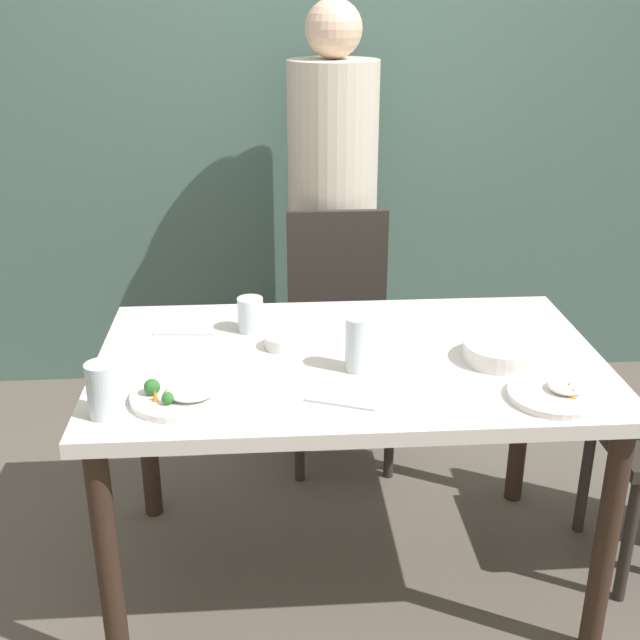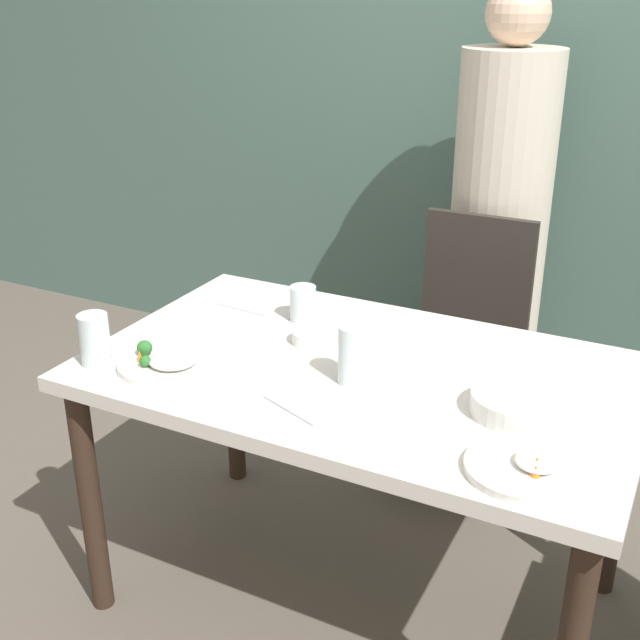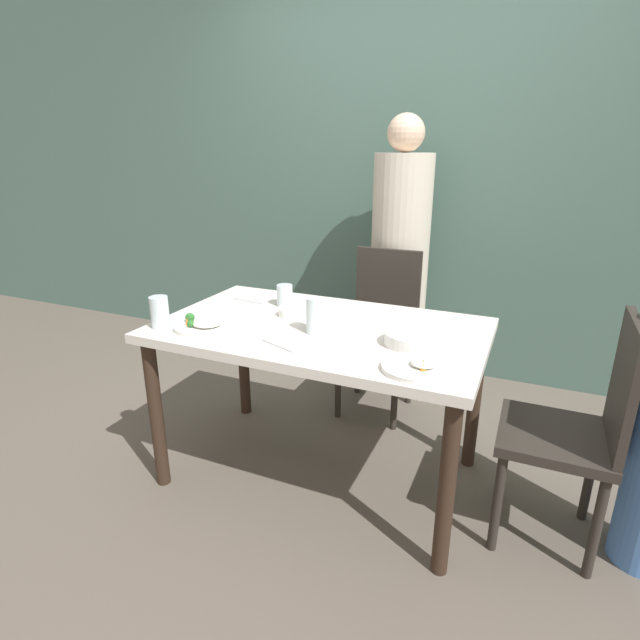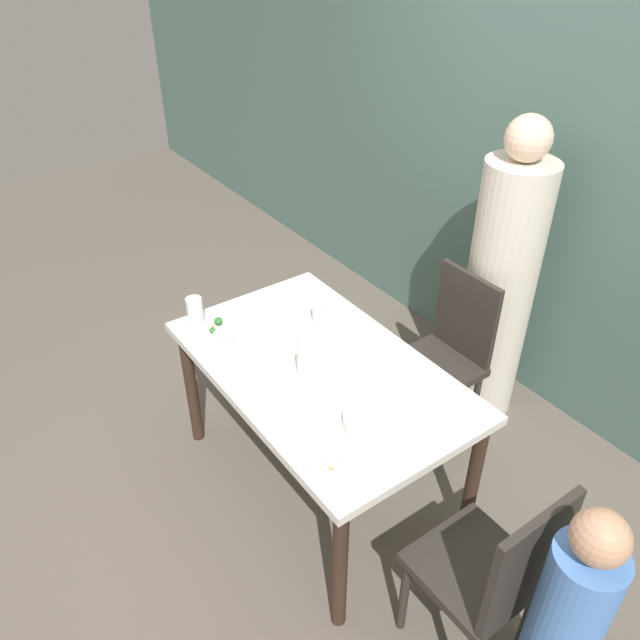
% 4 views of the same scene
% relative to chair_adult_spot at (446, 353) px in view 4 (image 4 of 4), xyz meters
% --- Properties ---
extents(ground_plane, '(10.00, 10.00, 0.00)m').
position_rel_chair_adult_spot_xyz_m(ground_plane, '(-0.04, -0.76, -0.50)').
color(ground_plane, '#60564C').
extents(wall_back, '(10.00, 0.06, 2.70)m').
position_rel_chair_adult_spot_xyz_m(wall_back, '(-0.04, 0.70, 0.85)').
color(wall_back, '#4C6B60').
rests_on(wall_back, ground_plane).
extents(dining_table, '(1.39, 0.84, 0.75)m').
position_rel_chair_adult_spot_xyz_m(dining_table, '(-0.04, -0.76, 0.16)').
color(dining_table, silver).
rests_on(dining_table, ground_plane).
extents(chair_adult_spot, '(0.40, 0.40, 0.93)m').
position_rel_chair_adult_spot_xyz_m(chair_adult_spot, '(0.00, 0.00, 0.00)').
color(chair_adult_spot, '#2D2823').
rests_on(chair_adult_spot, ground_plane).
extents(chair_child_spot, '(0.40, 0.40, 0.93)m').
position_rel_chair_adult_spot_xyz_m(chair_child_spot, '(0.99, -0.76, 0.00)').
color(chair_child_spot, '#2D2823').
rests_on(chair_child_spot, ground_plane).
extents(person_adult, '(0.35, 0.35, 1.66)m').
position_rel_chair_adult_spot_xyz_m(person_adult, '(0.00, 0.34, 0.26)').
color(person_adult, beige).
rests_on(person_adult, ground_plane).
extents(person_child, '(0.22, 0.22, 1.10)m').
position_rel_chair_adult_spot_xyz_m(person_child, '(1.27, -0.76, 0.01)').
color(person_child, '#5184D1').
rests_on(person_child, ground_plane).
extents(bowl_curry, '(0.21, 0.21, 0.05)m').
position_rel_chair_adult_spot_xyz_m(bowl_curry, '(0.37, -0.82, 0.27)').
color(bowl_curry, white).
rests_on(bowl_curry, dining_table).
extents(plate_rice_adult, '(0.25, 0.25, 0.06)m').
position_rel_chair_adult_spot_xyz_m(plate_rice_adult, '(-0.48, -0.99, 0.26)').
color(plate_rice_adult, white).
rests_on(plate_rice_adult, dining_table).
extents(plate_rice_child, '(0.23, 0.23, 0.05)m').
position_rel_chair_adult_spot_xyz_m(plate_rice_child, '(0.44, -1.04, 0.26)').
color(plate_rice_child, white).
rests_on(plate_rice_child, dining_table).
extents(bowl_rice_small, '(0.11, 0.11, 0.04)m').
position_rel_chair_adult_spot_xyz_m(bowl_rice_small, '(-0.23, -0.69, 0.26)').
color(bowl_rice_small, white).
rests_on(bowl_rice_small, dining_table).
extents(glass_water_tall, '(0.08, 0.08, 0.10)m').
position_rel_chair_adult_spot_xyz_m(glass_water_tall, '(-0.32, -0.56, 0.29)').
color(glass_water_tall, silver).
rests_on(glass_water_tall, dining_table).
extents(glass_water_short, '(0.08, 0.08, 0.14)m').
position_rel_chair_adult_spot_xyz_m(glass_water_short, '(-0.66, -1.05, 0.31)').
color(glass_water_short, silver).
rests_on(glass_water_short, dining_table).
extents(glass_water_center, '(0.07, 0.07, 0.15)m').
position_rel_chair_adult_spot_xyz_m(glass_water_center, '(-0.03, -0.85, 0.32)').
color(glass_water_center, silver).
rests_on(glass_water_center, dining_table).
extents(fork_steel, '(0.18, 0.03, 0.01)m').
position_rel_chair_adult_spot_xyz_m(fork_steel, '(-0.52, -0.58, 0.25)').
color(fork_steel, silver).
rests_on(fork_steel, dining_table).
extents(spoon_steel, '(0.18, 0.08, 0.01)m').
position_rel_chair_adult_spot_xyz_m(spoon_steel, '(-0.10, -1.04, 0.25)').
color(spoon_steel, silver).
rests_on(spoon_steel, dining_table).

